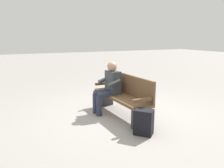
% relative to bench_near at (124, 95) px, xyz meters
% --- Properties ---
extents(ground_plane, '(40.00, 40.00, 0.00)m').
position_rel_bench_near_xyz_m(ground_plane, '(-0.00, 0.07, -0.46)').
color(ground_plane, gray).
extents(bench_near, '(1.82, 0.55, 0.90)m').
position_rel_bench_near_xyz_m(bench_near, '(0.00, 0.00, 0.00)').
color(bench_near, brown).
rests_on(bench_near, ground).
extents(person_seated, '(0.58, 0.58, 1.18)m').
position_rel_bench_near_xyz_m(person_seated, '(0.27, 0.24, 0.17)').
color(person_seated, '#33383D').
rests_on(person_seated, ground).
extents(backpack, '(0.40, 0.40, 0.46)m').
position_rel_bench_near_xyz_m(backpack, '(-1.08, 0.17, -0.23)').
color(backpack, black).
rests_on(backpack, ground).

